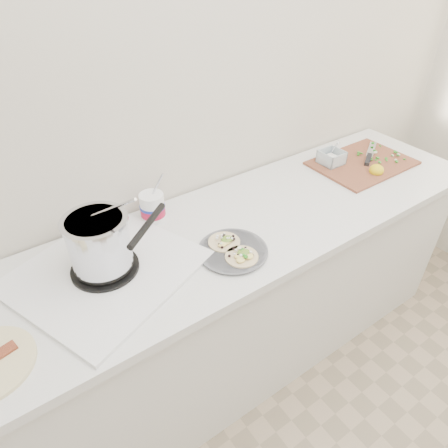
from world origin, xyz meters
TOP-DOWN VIEW (x-y plane):
  - counter at (0.00, 1.43)m, footprint 2.44×0.66m
  - stove at (-0.57, 1.45)m, footprint 0.74×0.71m
  - taco_plate at (-0.14, 1.28)m, footprint 0.26×0.26m
  - tub at (-0.28, 1.64)m, footprint 0.10×0.10m
  - cutboard at (0.81, 1.48)m, footprint 0.51×0.35m

SIDE VIEW (x-z plane):
  - counter at x=0.00m, z-range 0.00..0.90m
  - taco_plate at x=-0.14m, z-range 0.90..0.94m
  - cutboard at x=0.81m, z-range 0.88..0.96m
  - tub at x=-0.28m, z-range 0.85..1.08m
  - stove at x=-0.57m, z-range 0.85..1.13m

